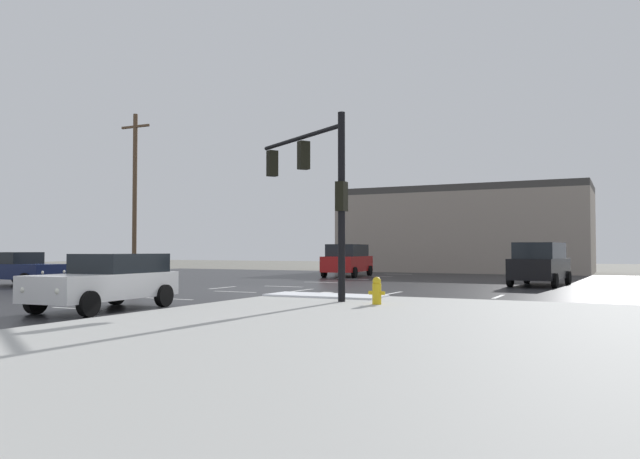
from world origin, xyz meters
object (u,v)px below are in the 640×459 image
at_px(traffic_signal_mast, 317,179).
at_px(fire_hydrant, 377,291).
at_px(suv_red, 347,260).
at_px(utility_pole_far, 135,192).
at_px(suv_black, 540,263).
at_px(sedan_navy, 19,268).
at_px(sedan_white, 108,280).

height_order(traffic_signal_mast, fire_hydrant, traffic_signal_mast).
distance_m(suv_red, utility_pole_far, 14.15).
distance_m(fire_hydrant, suv_red, 21.35).
distance_m(suv_black, sedan_navy, 24.62).
height_order(suv_red, utility_pole_far, utility_pole_far).
height_order(suv_black, suv_red, same).
height_order(fire_hydrant, suv_red, suv_red).
distance_m(suv_black, utility_pole_far, 24.64).
xyz_separation_m(fire_hydrant, sedan_navy, (-19.31, 3.31, 0.32)).
relative_size(suv_black, sedan_white, 1.08).
relative_size(sedan_navy, sedan_white, 1.00).
height_order(sedan_navy, sedan_white, same).
xyz_separation_m(traffic_signal_mast, sedan_white, (-4.21, -4.83, -3.17)).
distance_m(traffic_signal_mast, sedan_white, 7.15).
bearing_deg(suv_red, sedan_navy, 142.38).
height_order(traffic_signal_mast, utility_pole_far, utility_pole_far).
bearing_deg(utility_pole_far, traffic_signal_mast, -32.61).
distance_m(traffic_signal_mast, suv_black, 14.27).
bearing_deg(suv_black, sedan_navy, 121.14).
bearing_deg(utility_pole_far, fire_hydrant, -31.82).
xyz_separation_m(suv_black, utility_pole_far, (-24.25, -0.80, 4.30)).
bearing_deg(sedan_navy, traffic_signal_mast, -4.99).
distance_m(suv_black, suv_red, 13.16).
height_order(suv_black, sedan_navy, suv_black).
height_order(fire_hydrant, utility_pole_far, utility_pole_far).
relative_size(sedan_navy, suv_red, 0.92).
xyz_separation_m(traffic_signal_mast, suv_red, (-6.79, 18.01, -2.93)).
height_order(fire_hydrant, sedan_white, sedan_white).
relative_size(sedan_white, utility_pole_far, 0.45).
height_order(suv_black, utility_pole_far, utility_pole_far).
distance_m(traffic_signal_mast, sedan_navy, 17.22).
distance_m(traffic_signal_mast, fire_hydrant, 4.47).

